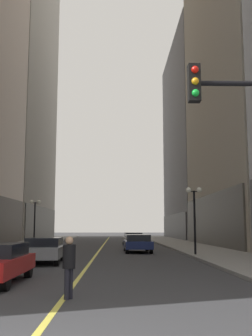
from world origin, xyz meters
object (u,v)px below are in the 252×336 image
car_grey (44,249)px  car_navy (138,243)px  street_lamp_right_mid (194,205)px  pedestrian_in_black_coat (69,263)px  street_lamp_left_far (35,212)px  car_white (133,238)px

car_grey → car_navy: 10.43m
street_lamp_right_mid → pedestrian_in_black_coat: bearing=-112.4°
street_lamp_left_far → street_lamp_right_mid: size_ratio=1.00×
pedestrian_in_black_coat → street_lamp_right_mid: 16.62m
car_white → street_lamp_left_far: street_lamp_left_far is taller
car_navy → street_lamp_left_far: street_lamp_left_far is taller
street_lamp_left_far → street_lamp_right_mid: bearing=-45.3°
car_white → street_lamp_left_far: bearing=-164.9°
car_navy → street_lamp_right_mid: (3.44, -4.58, 2.54)m
car_white → street_lamp_right_mid: bearing=-77.7°
pedestrian_in_black_coat → street_lamp_left_far: size_ratio=0.37×
car_navy → street_lamp_left_far: bearing=138.2°
car_white → street_lamp_right_mid: street_lamp_right_mid is taller
pedestrian_in_black_coat → street_lamp_right_mid: (6.26, 15.22, 2.32)m
car_grey → pedestrian_in_black_coat: (2.55, -10.86, 0.22)m
car_grey → street_lamp_right_mid: size_ratio=1.05×
car_grey → car_white: 20.58m
car_grey → street_lamp_right_mid: (8.81, 4.36, 2.54)m
car_grey → pedestrian_in_black_coat: size_ratio=2.86×
car_white → car_navy: bearing=-90.4°
car_navy → pedestrian_in_black_coat: size_ratio=2.81×
car_white → street_lamp_left_far: (-9.43, -2.54, 2.54)m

